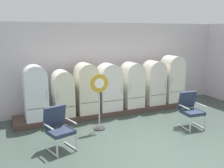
# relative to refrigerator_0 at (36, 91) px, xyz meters

# --- Properties ---
(ground) EXTENTS (12.00, 10.00, 0.05)m
(ground) POSITION_rel_refrigerator_0_xyz_m (2.39, -2.88, -1.02)
(ground) COLOR #394841
(back_wall) EXTENTS (11.76, 0.12, 2.93)m
(back_wall) POSITION_rel_refrigerator_0_xyz_m (2.39, 0.78, 0.48)
(back_wall) COLOR silver
(back_wall) RESTS_ON ground
(display_plinth) EXTENTS (6.12, 0.95, 0.16)m
(display_plinth) POSITION_rel_refrigerator_0_xyz_m (2.39, 0.14, -0.92)
(display_plinth) COLOR #4C3730
(display_plinth) RESTS_ON ground
(refrigerator_0) EXTENTS (0.64, 0.62, 1.58)m
(refrigerator_0) POSITION_rel_refrigerator_0_xyz_m (0.00, 0.00, 0.00)
(refrigerator_0) COLOR white
(refrigerator_0) RESTS_ON display_plinth
(refrigerator_1) EXTENTS (0.58, 0.68, 1.37)m
(refrigerator_1) POSITION_rel_refrigerator_0_xyz_m (0.79, 0.03, -0.11)
(refrigerator_1) COLOR silver
(refrigerator_1) RESTS_ON display_plinth
(refrigerator_2) EXTENTS (0.63, 0.69, 1.55)m
(refrigerator_2) POSITION_rel_refrigerator_0_xyz_m (1.53, 0.04, -0.02)
(refrigerator_2) COLOR silver
(refrigerator_2) RESTS_ON display_plinth
(refrigerator_3) EXTENTS (0.71, 0.64, 1.50)m
(refrigerator_3) POSITION_rel_refrigerator_0_xyz_m (2.29, 0.01, -0.05)
(refrigerator_3) COLOR silver
(refrigerator_3) RESTS_ON display_plinth
(refrigerator_4) EXTENTS (0.65, 0.68, 1.49)m
(refrigerator_4) POSITION_rel_refrigerator_0_xyz_m (3.14, 0.03, -0.05)
(refrigerator_4) COLOR silver
(refrigerator_4) RESTS_ON display_plinth
(refrigerator_5) EXTENTS (0.66, 0.64, 1.51)m
(refrigerator_5) POSITION_rel_refrigerator_0_xyz_m (3.98, 0.01, -0.04)
(refrigerator_5) COLOR silver
(refrigerator_5) RESTS_ON display_plinth
(refrigerator_6) EXTENTS (0.67, 0.67, 1.65)m
(refrigerator_6) POSITION_rel_refrigerator_0_xyz_m (4.77, 0.03, 0.04)
(refrigerator_6) COLOR silver
(refrigerator_6) RESTS_ON display_plinth
(armchair_left) EXTENTS (0.70, 0.75, 1.00)m
(armchair_left) POSITION_rel_refrigerator_0_xyz_m (0.23, -1.81, -0.45)
(armchair_left) COLOR silver
(armchair_left) RESTS_ON ground
(armchair_right) EXTENTS (0.64, 0.67, 1.00)m
(armchair_right) POSITION_rel_refrigerator_0_xyz_m (3.93, -1.94, -0.45)
(armchair_right) COLOR silver
(armchair_right) RESTS_ON ground
(sign_stand) EXTENTS (0.50, 0.32, 1.55)m
(sign_stand) POSITION_rel_refrigerator_0_xyz_m (1.52, -1.08, -0.20)
(sign_stand) COLOR #2D2D30
(sign_stand) RESTS_ON ground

